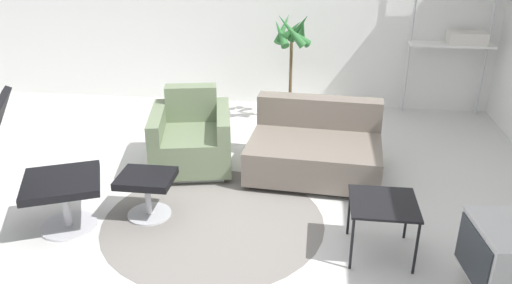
% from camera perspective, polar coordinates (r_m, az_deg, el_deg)
% --- Properties ---
extents(ground_plane, '(12.00, 12.00, 0.00)m').
position_cam_1_polar(ground_plane, '(4.28, -4.12, -7.83)').
color(ground_plane, silver).
extents(round_rug, '(1.81, 1.81, 0.01)m').
position_cam_1_polar(round_rug, '(4.15, -4.88, -8.95)').
color(round_rug, slate).
rests_on(round_rug, ground_plane).
extents(lounge_chair, '(1.11, 0.87, 1.21)m').
position_cam_1_polar(lounge_chair, '(4.06, -26.43, -1.02)').
color(lounge_chair, '#BCBCC1').
rests_on(lounge_chair, ground_plane).
extents(ottoman, '(0.44, 0.37, 0.38)m').
position_cam_1_polar(ottoman, '(4.17, -12.37, -5.00)').
color(ottoman, '#BCBCC1').
rests_on(ottoman, ground_plane).
extents(armchair_red, '(0.90, 0.95, 0.75)m').
position_cam_1_polar(armchair_red, '(4.95, -7.36, 0.25)').
color(armchair_red, silver).
rests_on(armchair_red, ground_plane).
extents(couch_low, '(1.29, 1.02, 0.66)m').
position_cam_1_polar(couch_low, '(4.83, 6.77, -0.88)').
color(couch_low, black).
rests_on(couch_low, ground_plane).
extents(side_table, '(0.47, 0.47, 0.43)m').
position_cam_1_polar(side_table, '(3.68, 14.34, -7.19)').
color(side_table, black).
rests_on(side_table, ground_plane).
extents(crt_television, '(0.56, 0.58, 0.52)m').
position_cam_1_polar(crt_television, '(3.61, 27.12, -11.87)').
color(crt_television, '#B7B7B7').
rests_on(crt_television, ground_plane).
extents(potted_plant, '(0.50, 0.49, 1.33)m').
position_cam_1_polar(potted_plant, '(6.00, 4.00, 8.32)').
color(potted_plant, silver).
rests_on(potted_plant, ground_plane).
extents(shelf_unit, '(0.97, 0.28, 2.06)m').
position_cam_1_polar(shelf_unit, '(6.46, 22.91, 13.96)').
color(shelf_unit, '#BCBCC1').
rests_on(shelf_unit, ground_plane).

